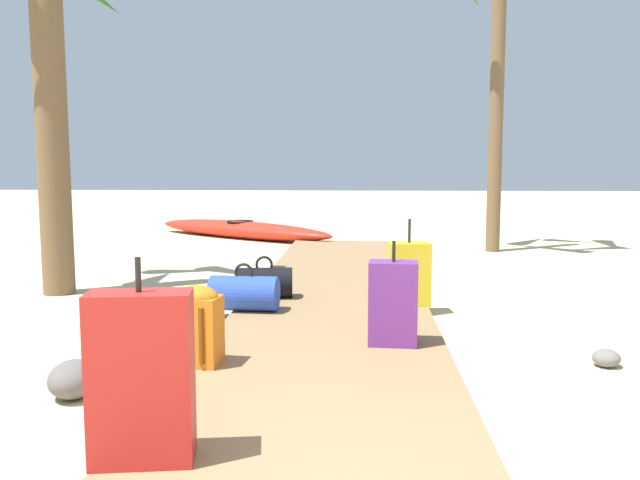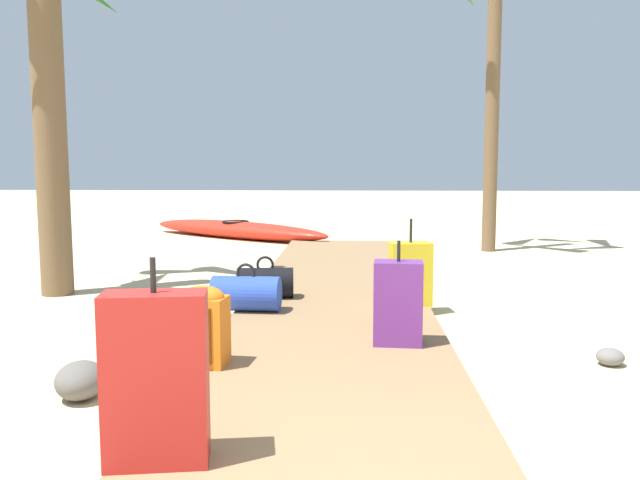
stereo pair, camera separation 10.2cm
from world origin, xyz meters
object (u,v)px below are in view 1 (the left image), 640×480
(suitcase_red, at_px, (141,378))
(duffel_bag_blue, at_px, (244,293))
(kayak, at_px, (240,229))
(backpack_orange, at_px, (196,323))
(suitcase_purple, at_px, (393,303))
(duffel_bag_black, at_px, (264,282))
(suitcase_yellow, at_px, (409,274))

(suitcase_red, xyz_separation_m, duffel_bag_blue, (-0.09, 2.84, -0.21))
(kayak, bearing_deg, backpack_orange, -81.33)
(suitcase_purple, xyz_separation_m, duffel_bag_blue, (-1.21, 0.97, -0.14))
(duffel_bag_black, distance_m, suitcase_purple, 1.90)
(duffel_bag_black, relative_size, backpack_orange, 1.10)
(kayak, bearing_deg, duffel_bag_blue, -79.12)
(duffel_bag_blue, height_order, kayak, duffel_bag_blue)
(suitcase_purple, distance_m, backpack_orange, 1.34)
(duffel_bag_black, distance_m, suitcase_red, 3.40)
(duffel_bag_black, xyz_separation_m, kayak, (-1.30, 5.76, -0.07))
(duffel_bag_blue, bearing_deg, suitcase_red, -88.13)
(backpack_orange, relative_size, kayak, 0.13)
(duffel_bag_blue, bearing_deg, suitcase_yellow, 12.52)
(suitcase_purple, distance_m, kayak, 7.68)
(suitcase_red, relative_size, suitcase_yellow, 1.12)
(suitcase_purple, bearing_deg, duffel_bag_blue, 141.15)
(suitcase_purple, bearing_deg, kayak, 108.39)
(suitcase_red, bearing_deg, backpack_orange, 94.85)
(backpack_orange, relative_size, suitcase_yellow, 0.65)
(backpack_orange, height_order, duffel_bag_blue, backpack_orange)
(backpack_orange, bearing_deg, suitcase_red, -85.15)
(suitcase_red, height_order, kayak, suitcase_red)
(kayak, bearing_deg, suitcase_red, -81.88)
(suitcase_purple, height_order, kayak, suitcase_purple)
(backpack_orange, xyz_separation_m, kayak, (-1.19, 7.83, -0.18))
(duffel_bag_blue, bearing_deg, suitcase_purple, -38.85)
(suitcase_purple, relative_size, backpack_orange, 1.45)
(duffel_bag_black, distance_m, suitcase_yellow, 1.35)
(suitcase_purple, xyz_separation_m, suitcase_yellow, (0.20, 1.29, -0.01))
(suitcase_yellow, xyz_separation_m, kayak, (-2.62, 6.00, -0.20))
(backpack_orange, height_order, suitcase_yellow, suitcase_yellow)
(suitcase_red, bearing_deg, suitcase_yellow, 67.36)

